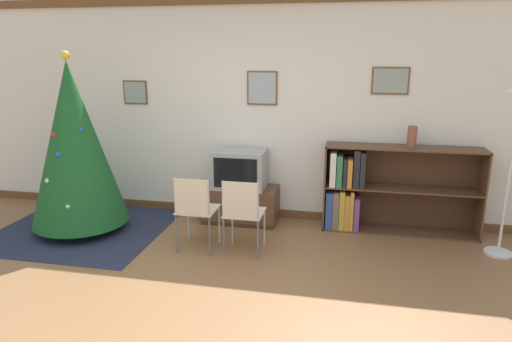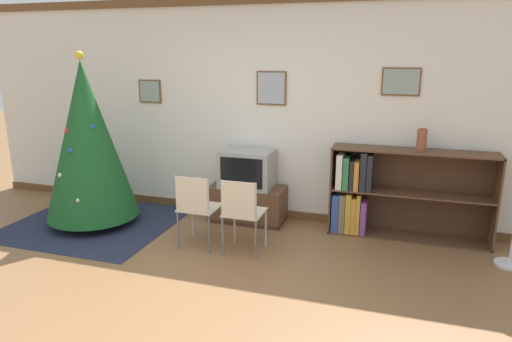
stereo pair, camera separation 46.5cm
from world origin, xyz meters
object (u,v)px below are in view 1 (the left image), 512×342
(christmas_tree, at_px, (74,144))
(vase, at_px, (412,137))
(folding_chair_right, at_px, (242,212))
(television, at_px, (239,169))
(tv_console, at_px, (240,204))
(folding_chair_left, at_px, (195,208))
(bookshelf, at_px, (371,190))

(christmas_tree, bearing_deg, vase, 10.32)
(folding_chair_right, height_order, vase, vase)
(christmas_tree, xyz_separation_m, television, (1.78, 0.64, -0.36))
(tv_console, distance_m, folding_chair_left, 1.00)
(tv_console, bearing_deg, folding_chair_right, -74.66)
(tv_console, bearing_deg, bookshelf, 2.10)
(television, xyz_separation_m, vase, (1.98, 0.04, 0.47))
(christmas_tree, xyz_separation_m, tv_console, (1.78, 0.64, -0.81))
(folding_chair_left, xyz_separation_m, vase, (2.24, 0.97, 0.67))
(christmas_tree, relative_size, folding_chair_right, 2.52)
(vase, bearing_deg, bookshelf, 177.53)
(bookshelf, bearing_deg, christmas_tree, -168.19)
(folding_chair_left, relative_size, folding_chair_right, 1.00)
(bookshelf, bearing_deg, tv_console, -177.90)
(television, height_order, vase, vase)
(bookshelf, bearing_deg, folding_chair_right, -143.19)
(television, bearing_deg, bookshelf, 2.20)
(christmas_tree, relative_size, bookshelf, 1.17)
(vase, bearing_deg, folding_chair_right, -150.56)
(folding_chair_left, relative_size, bookshelf, 0.47)
(folding_chair_left, height_order, vase, vase)
(television, bearing_deg, folding_chair_left, -105.38)
(bookshelf, bearing_deg, vase, -2.47)
(christmas_tree, bearing_deg, folding_chair_left, -10.69)
(folding_chair_left, xyz_separation_m, bookshelf, (1.83, 0.99, 0.01))
(bookshelf, relative_size, vase, 7.15)
(television, relative_size, vase, 2.59)
(vase, bearing_deg, christmas_tree, -169.68)
(christmas_tree, relative_size, vase, 8.40)
(tv_console, bearing_deg, vase, 1.18)
(television, bearing_deg, vase, 1.25)
(folding_chair_left, xyz_separation_m, folding_chair_right, (0.51, 0.00, 0.00))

